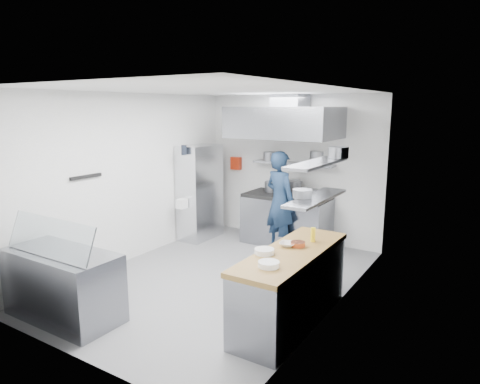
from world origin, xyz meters
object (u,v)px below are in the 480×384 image
Objects in this scene: gas_range at (286,221)px; wire_rack at (200,192)px; chef at (280,202)px; display_case at (63,285)px.

gas_range is 0.86× the size of wire_rack.
chef is at bearing 4.45° from wire_rack.
chef reaches higher than gas_range.
display_case is (-1.03, -4.10, -0.03)m from gas_range.
gas_range is 0.88× the size of chef.
chef is 0.98× the size of wire_rack.
gas_range is 0.62m from chef.
gas_range is 4.23m from display_case.
wire_rack reaches higher than chef.
chef is 1.21× the size of display_case.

